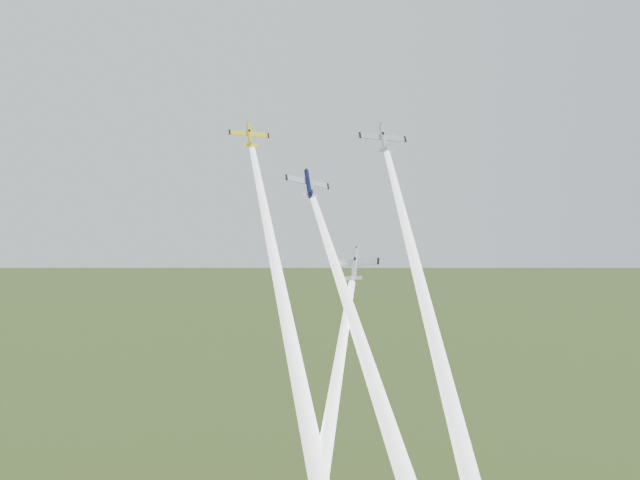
{
  "coord_description": "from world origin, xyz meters",
  "views": [
    {
      "loc": [
        -12.31,
        -125.08,
        99.82
      ],
      "look_at": [
        0.0,
        -6.0,
        92.0
      ],
      "focal_mm": 45.0,
      "sensor_mm": 36.0,
      "label": 1
    }
  ],
  "objects": [
    {
      "name": "plane_yellow",
      "position": [
        -10.25,
        6.25,
        108.36
      ],
      "size": [
        7.25,
        6.53,
        5.99
      ],
      "primitive_type": null,
      "rotation": [
        0.8,
        0.07,
        0.18
      ],
      "color": "yellow"
    },
    {
      "name": "smoke_trail_yellow",
      "position": [
        -5.6,
        -19.97,
        80.88
      ],
      "size": [
        11.66,
        50.55,
        52.32
      ],
      "primitive_type": null,
      "rotation": [
        -0.77,
        0.0,
        0.18
      ],
      "color": "white"
    },
    {
      "name": "plane_navy",
      "position": [
        -1.49,
        -2.84,
        100.48
      ],
      "size": [
        7.53,
        7.63,
        7.21
      ],
      "primitive_type": null,
      "rotation": [
        0.8,
        0.19,
        0.26
      ],
      "color": "#0D113B"
    },
    {
      "name": "smoke_trail_navy",
      "position": [
        4.5,
        -25.55,
        76.25
      ],
      "size": [
        14.09,
        43.79,
        45.82
      ],
      "primitive_type": null,
      "rotation": [
        -0.77,
        0.0,
        0.26
      ],
      "color": "white"
    },
    {
      "name": "plane_silver_right",
      "position": [
        10.81,
        0.89,
        107.58
      ],
      "size": [
        7.91,
        6.86,
        6.99
      ],
      "primitive_type": null,
      "rotation": [
        0.8,
        0.08,
        0.08
      ],
      "color": "#B5BBC4"
    },
    {
      "name": "smoke_trail_silver_right",
      "position": [
        12.91,
        -26.77,
        78.97
      ],
      "size": [
        6.82,
        53.12,
        54.61
      ],
      "primitive_type": null,
      "rotation": [
        -0.77,
        0.0,
        0.08
      ],
      "color": "white"
    },
    {
      "name": "plane_silver_low",
      "position": [
        4.26,
        -12.89,
        88.94
      ],
      "size": [
        8.05,
        7.6,
        6.22
      ],
      "primitive_type": null,
      "rotation": [
        0.8,
        -0.08,
        -0.32
      ],
      "color": "#AAB1B8"
    },
    {
      "name": "smoke_trail_silver_low",
      "position": [
        -2.19,
        -32.19,
        67.95
      ],
      "size": [
        14.82,
        37.2,
        39.36
      ],
      "primitive_type": null,
      "rotation": [
        -0.77,
        0.0,
        -0.32
      ],
      "color": "white"
    }
  ]
}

